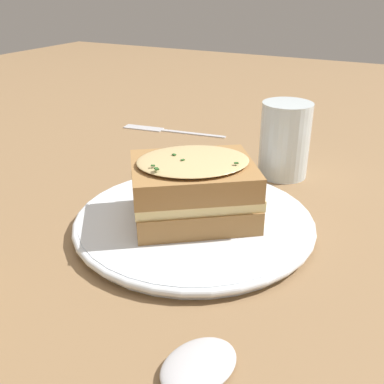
{
  "coord_description": "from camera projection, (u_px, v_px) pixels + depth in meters",
  "views": [
    {
      "loc": [
        -0.2,
        0.41,
        0.25
      ],
      "look_at": [
        0.0,
        0.02,
        0.04
      ],
      "focal_mm": 42.0,
      "sensor_mm": 36.0,
      "label": 1
    }
  ],
  "objects": [
    {
      "name": "water_glass",
      "position": [
        285.0,
        140.0,
        0.62
      ],
      "size": [
        0.07,
        0.07,
        0.1
      ],
      "primitive_type": "cylinder",
      "color": "silver",
      "rests_on": "ground_plane"
    },
    {
      "name": "ground_plane",
      "position": [
        201.0,
        220.0,
        0.52
      ],
      "size": [
        2.4,
        2.4,
        0.0
      ],
      "primitive_type": "plane",
      "color": "olive"
    },
    {
      "name": "spoon",
      "position": [
        189.0,
        373.0,
        0.31
      ],
      "size": [
        0.08,
        0.18,
        0.01
      ],
      "rotation": [
        0.0,
        0.0,
        2.82
      ],
      "color": "silver",
      "rests_on": "ground_plane"
    },
    {
      "name": "fork",
      "position": [
        162.0,
        130.0,
        0.82
      ],
      "size": [
        0.19,
        0.04,
        0.0
      ],
      "rotation": [
        0.0,
        0.0,
        4.85
      ],
      "color": "silver",
      "rests_on": "ground_plane"
    },
    {
      "name": "dinner_plate",
      "position": [
        192.0,
        221.0,
        0.5
      ],
      "size": [
        0.27,
        0.27,
        0.01
      ],
      "color": "white",
      "rests_on": "ground_plane"
    },
    {
      "name": "sandwich",
      "position": [
        192.0,
        188.0,
        0.48
      ],
      "size": [
        0.17,
        0.16,
        0.07
      ],
      "rotation": [
        0.0,
        0.0,
        3.78
      ],
      "color": "#A37542",
      "rests_on": "dinner_plate"
    }
  ]
}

